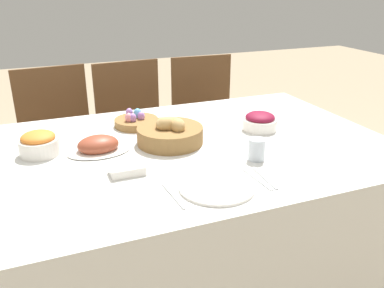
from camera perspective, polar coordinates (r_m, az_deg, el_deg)
dining_table at (r=1.89m, az=-0.10°, el=-10.96°), size 1.67×1.13×0.77m
chair_far_center at (r=2.59m, az=-7.98°, el=1.56°), size 0.45×0.45×0.94m
chair_far_left at (r=2.53m, az=-17.98°, el=0.15°), size 0.46×0.46×0.94m
chair_far_right at (r=2.74m, az=2.17°, el=2.94°), size 0.44×0.44×0.94m
bread_basket at (r=1.71m, az=-3.09°, el=1.61°), size 0.28×0.28×0.12m
egg_basket at (r=1.94m, az=-7.87°, el=3.20°), size 0.20×0.20×0.08m
ham_platter at (r=1.67m, az=-13.02°, el=-0.27°), size 0.25×0.18×0.07m
carrot_bowl at (r=1.71m, az=-20.69°, el=0.06°), size 0.15×0.15×0.10m
beet_salad_bowl at (r=1.89m, az=9.50°, el=3.14°), size 0.16×0.16×0.08m
dinner_plate at (r=1.36m, az=3.51°, el=-5.98°), size 0.26×0.26×0.01m
fork at (r=1.31m, az=-2.64°, el=-7.26°), size 0.02×0.18×0.00m
knife at (r=1.43m, az=9.12°, el=-4.92°), size 0.02×0.18×0.00m
spoon at (r=1.44m, az=10.15°, el=-4.71°), size 0.02×0.18×0.00m
drinking_cup at (r=1.57m, az=9.07°, el=-0.76°), size 0.06×0.06×0.08m
butter_dish at (r=1.47m, az=-9.08°, el=-3.63°), size 0.12×0.08×0.03m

